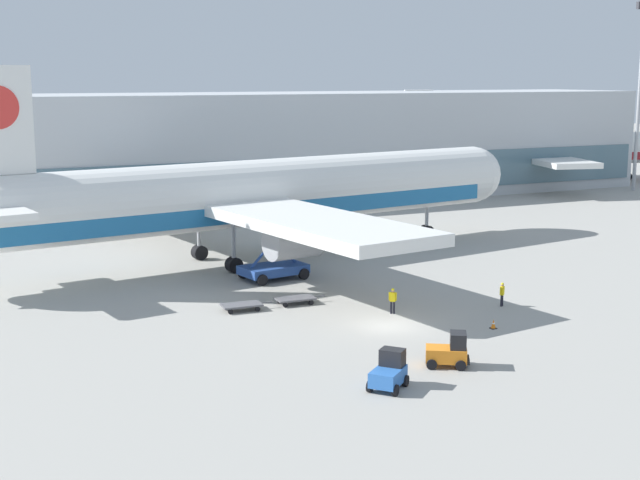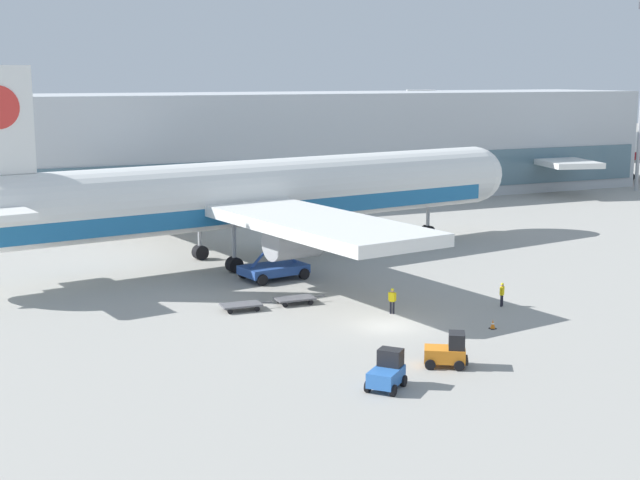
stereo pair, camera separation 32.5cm
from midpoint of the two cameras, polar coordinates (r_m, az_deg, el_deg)
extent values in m
plane|color=#9E9B93|center=(59.04, 4.52, -5.52)|extent=(400.00, 400.00, 0.00)
cube|color=#B2B7BC|center=(120.93, 0.95, 6.11)|extent=(90.00, 18.00, 14.00)
cube|color=slate|center=(113.13, 2.96, 4.19)|extent=(88.20, 0.20, 4.90)
cylinder|color=white|center=(78.66, -3.90, 3.06)|extent=(52.27, 13.83, 5.80)
cube|color=#1E669E|center=(78.84, -3.89, 2.12)|extent=(48.14, 13.07, 1.45)
sphere|color=white|center=(94.26, 9.96, 4.16)|extent=(5.68, 5.68, 5.68)
cube|color=white|center=(77.51, -5.56, 2.38)|extent=(15.38, 48.66, 0.90)
cylinder|color=#9EA0A5|center=(69.19, -1.56, -0.07)|extent=(4.59, 3.42, 2.80)
cylinder|color=#9EA0A5|center=(86.68, -8.70, 1.97)|extent=(4.59, 3.42, 2.80)
cylinder|color=#9EA0A5|center=(90.53, 7.03, 1.78)|extent=(0.36, 0.36, 4.00)
cylinder|color=black|center=(90.86, 7.00, 0.53)|extent=(1.42, 1.09, 1.30)
cylinder|color=#9EA0A5|center=(74.43, -5.41, -0.08)|extent=(0.36, 0.36, 4.00)
cylinder|color=black|center=(74.83, -5.38, -1.59)|extent=(1.42, 1.09, 1.30)
cylinder|color=#9EA0A5|center=(80.04, -7.59, 0.62)|extent=(0.36, 0.36, 4.00)
cylinder|color=black|center=(80.40, -7.56, -0.79)|extent=(1.42, 1.09, 1.30)
cylinder|color=white|center=(140.80, 13.61, 5.66)|extent=(43.24, 15.21, 4.84)
cube|color=maroon|center=(140.89, 13.59, 5.22)|extent=(39.85, 14.28, 1.21)
cone|color=white|center=(133.34, 5.04, 5.66)|extent=(6.28, 5.75, 4.59)
cube|color=white|center=(133.97, 6.53, 8.12)|extent=(4.30, 1.41, 6.67)
cylinder|color=pink|center=(133.94, 6.53, 8.46)|extent=(2.70, 1.09, 2.67)
cube|color=white|center=(134.03, 6.12, 5.87)|extent=(5.54, 11.25, 0.42)
cube|color=white|center=(139.97, 12.78, 5.42)|extent=(16.18, 40.45, 0.75)
cylinder|color=#9EA0A5|center=(132.48, 14.20, 4.43)|extent=(3.96, 3.11, 2.34)
cylinder|color=#9EA0A5|center=(147.81, 11.46, 5.14)|extent=(3.96, 3.11, 2.34)
cylinder|color=#9EA0A5|center=(148.59, 19.38, 4.48)|extent=(0.30, 0.30, 3.34)
cylinder|color=black|center=(148.76, 19.34, 3.85)|extent=(1.23, 0.99, 1.08)
cylinder|color=#9EA0A5|center=(137.23, 12.69, 4.37)|extent=(0.30, 0.30, 3.34)
cylinder|color=black|center=(137.41, 12.66, 3.68)|extent=(1.23, 0.99, 1.08)
cylinder|color=#9EA0A5|center=(142.11, 11.84, 4.61)|extent=(0.30, 0.30, 3.34)
cylinder|color=black|center=(142.28, 11.81, 3.94)|extent=(1.23, 0.99, 1.08)
cube|color=#284C99|center=(72.18, -2.86, -1.88)|extent=(5.60, 3.77, 0.70)
cube|color=#B2B2B7|center=(71.38, -2.89, 1.47)|extent=(5.32, 3.59, 0.30)
cube|color=yellow|center=(71.30, -2.89, 1.90)|extent=(5.32, 3.59, 0.08)
cube|color=#284C99|center=(71.72, -2.87, -0.08)|extent=(4.24, 0.82, 4.04)
cube|color=#284C99|center=(71.72, -2.87, -0.08)|extent=(4.24, 0.82, 4.04)
cylinder|color=black|center=(74.49, -2.16, -1.76)|extent=(0.95, 0.50, 0.90)
cylinder|color=black|center=(72.01, -0.91, -2.18)|extent=(0.95, 0.50, 0.90)
cylinder|color=black|center=(72.57, -4.79, -2.12)|extent=(0.95, 0.50, 0.90)
cylinder|color=black|center=(70.03, -3.59, -2.57)|extent=(0.95, 0.50, 0.90)
cube|color=#2D66B7|center=(47.41, 4.45, -8.69)|extent=(2.66, 2.56, 0.80)
cube|color=black|center=(47.72, 4.73, -7.49)|extent=(1.49, 1.53, 0.90)
cube|color=black|center=(48.60, 4.95, -8.56)|extent=(0.94, 1.06, 0.24)
cylinder|color=black|center=(48.49, 3.99, -8.74)|extent=(0.61, 0.57, 0.60)
cylinder|color=black|center=(48.04, 5.57, -8.95)|extent=(0.61, 0.57, 0.60)
cylinder|color=black|center=(47.07, 3.28, -9.34)|extent=(0.61, 0.57, 0.60)
cylinder|color=black|center=(46.61, 4.91, -9.56)|extent=(0.61, 0.57, 0.60)
cube|color=orange|center=(51.30, 8.17, -7.27)|extent=(2.69, 2.40, 0.80)
cube|color=black|center=(51.07, 8.92, -6.37)|extent=(1.42, 1.53, 0.90)
cube|color=black|center=(51.43, 9.54, -7.59)|extent=(0.80, 1.15, 0.24)
cylinder|color=black|center=(52.11, 9.03, -7.47)|extent=(0.64, 0.52, 0.60)
cylinder|color=black|center=(50.78, 9.08, -7.95)|extent=(0.64, 0.52, 0.60)
cylinder|color=black|center=(52.07, 7.25, -7.43)|extent=(0.64, 0.52, 0.60)
cylinder|color=black|center=(50.74, 7.25, -7.92)|extent=(0.64, 0.52, 0.60)
cube|color=#56565B|center=(62.80, -4.93, -4.15)|extent=(2.88, 1.66, 0.12)
cube|color=#56565B|center=(63.33, -3.32, -4.00)|extent=(0.90, 0.13, 0.08)
cylinder|color=black|center=(63.72, -4.24, -4.14)|extent=(0.37, 0.16, 0.36)
cylinder|color=black|center=(62.55, -3.89, -4.42)|extent=(0.37, 0.16, 0.36)
cylinder|color=black|center=(63.19, -5.94, -4.30)|extent=(0.37, 0.16, 0.36)
cylinder|color=black|center=(62.00, -5.62, -4.58)|extent=(0.37, 0.16, 0.36)
cube|color=#56565B|center=(64.33, -1.47, -3.76)|extent=(2.88, 1.66, 0.12)
cube|color=#56565B|center=(64.97, 0.07, -3.61)|extent=(0.90, 0.13, 0.08)
cylinder|color=black|center=(65.30, -0.85, -3.76)|extent=(0.37, 0.16, 0.36)
cylinder|color=black|center=(64.15, -0.44, -4.02)|extent=(0.37, 0.16, 0.36)
cylinder|color=black|center=(64.66, -2.48, -3.91)|extent=(0.37, 0.16, 0.36)
cylinder|color=black|center=(63.49, -2.10, -4.18)|extent=(0.37, 0.16, 0.36)
cylinder|color=black|center=(61.91, 4.88, -4.35)|extent=(0.14, 0.14, 0.87)
cylinder|color=black|center=(61.95, 4.70, -4.34)|extent=(0.14, 0.14, 0.87)
cube|color=yellow|center=(61.74, 4.80, -3.66)|extent=(0.42, 0.40, 0.65)
cylinder|color=yellow|center=(61.68, 5.02, -3.64)|extent=(0.09, 0.09, 0.59)
cylinder|color=yellow|center=(61.78, 4.58, -3.61)|extent=(0.09, 0.09, 0.59)
sphere|color=tan|center=(61.63, 4.80, -3.26)|extent=(0.24, 0.24, 0.24)
sphere|color=yellow|center=(61.61, 4.80, -3.20)|extent=(0.22, 0.22, 0.22)
cylinder|color=black|center=(64.93, 11.66, -3.85)|extent=(0.14, 0.14, 0.83)
cylinder|color=black|center=(65.11, 11.72, -3.81)|extent=(0.14, 0.14, 0.83)
cube|color=yellow|center=(64.85, 11.72, -3.21)|extent=(0.42, 0.38, 0.62)
cylinder|color=yellow|center=(64.62, 11.64, -3.22)|extent=(0.09, 0.09, 0.56)
cylinder|color=yellow|center=(65.06, 11.79, -3.14)|extent=(0.09, 0.09, 0.56)
sphere|color=tan|center=(64.75, 11.73, -2.84)|extent=(0.22, 0.22, 0.22)
sphere|color=yellow|center=(64.73, 11.73, -2.79)|extent=(0.21, 0.21, 0.21)
cube|color=black|center=(59.37, 11.14, -5.58)|extent=(0.40, 0.40, 0.04)
cone|color=orange|center=(59.29, 11.16, -5.29)|extent=(0.32, 0.32, 0.57)
cylinder|color=white|center=(59.28, 11.16, -5.27)|extent=(0.19, 0.19, 0.08)
camera|label=1|loc=(0.16, -89.86, 0.03)|focal=50.00mm
camera|label=2|loc=(0.16, 90.14, -0.03)|focal=50.00mm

